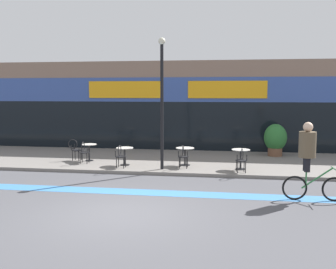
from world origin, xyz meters
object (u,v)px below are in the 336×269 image
Objects in this scene: cafe_chair_1_near at (120,155)px; cafe_chair_3_near at (241,159)px; cafe_chair_0_near at (84,151)px; cyclist_0 at (309,155)px; bistro_table_1 at (125,153)px; bistro_table_0 at (89,149)px; bistro_table_3 at (241,155)px; cafe_chair_0_side at (75,148)px; planter_pot at (275,139)px; bistro_table_2 at (185,153)px; cafe_chair_2_near at (183,155)px; lamp_post at (162,94)px.

cafe_chair_1_near and cafe_chair_3_near have the same top height.
cyclist_0 reaches higher than cafe_chair_0_near.
bistro_table_1 is at bearing 148.30° from cyclist_0.
bistro_table_3 is (6.25, -0.87, 0.04)m from bistro_table_0.
cafe_chair_1_near is at bearing 152.71° from cyclist_0.
cafe_chair_0_side is 0.62× the size of planter_pot.
cafe_chair_2_near reaches higher than bistro_table_2.
bistro_table_3 is 4.03m from cyclist_0.
cafe_chair_1_near reaches higher than bistro_table_2.
cafe_chair_3_near is at bearing 119.50° from cyclist_0.
lamp_post is (-4.55, -3.79, 2.06)m from planter_pot.
cafe_chair_1_near is at bearing -173.96° from bistro_table_3.
cafe_chair_1_near is at bearing -37.84° from bistro_table_0.
cafe_chair_3_near is at bearing -89.01° from bistro_table_3.
bistro_table_3 is 0.84× the size of cafe_chair_0_side.
cafe_chair_2_near reaches higher than bistro_table_1.
cafe_chair_1_near is at bearing -89.93° from bistro_table_1.
bistro_table_1 is 0.78× the size of cafe_chair_1_near.
cafe_chair_0_near is at bearing 66.75° from cafe_chair_1_near.
bistro_table_2 is at bearing -142.60° from planter_pot.
cafe_chair_1_near is at bearing -28.35° from cafe_chair_0_side.
bistro_table_0 is at bearing 51.61° from cafe_chair_1_near.
bistro_table_0 is 4.26m from lamp_post.
bistro_table_1 is 4.52m from bistro_table_3.
cafe_chair_3_near reaches higher than bistro_table_1.
cafe_chair_2_near is 5.18m from planter_pot.
lamp_post is (1.59, 0.07, 2.31)m from cafe_chair_1_near.
cafe_chair_2_near is (4.10, -0.38, 0.00)m from cafe_chair_0_near.
cyclist_0 reaches higher than cafe_chair_3_near.
bistro_table_1 is at bearing 178.13° from bistro_table_3.
lamp_post is at bearing -105.26° from cafe_chair_0_near.
cafe_chair_1_near is 0.19× the size of lamp_post.
cyclist_0 is (6.26, -3.72, 0.68)m from bistro_table_1.
cyclist_0 reaches higher than bistro_table_0.
planter_pot is at bearing 27.75° from bistro_table_1.
cafe_chair_2_near is 2.22m from cafe_chair_3_near.
bistro_table_1 is 0.78× the size of cafe_chair_2_near.
cafe_chair_3_near is at bearing -27.22° from bistro_table_2.
bistro_table_2 is 2.43m from cafe_chair_3_near.
cafe_chair_3_near reaches higher than bistro_table_0.
cafe_chair_0_side is at bearing 175.33° from bistro_table_2.
cafe_chair_0_side is 9.73m from cyclist_0.
bistro_table_2 is (4.10, -0.38, 0.00)m from bistro_table_0.
bistro_table_0 is at bearing 172.06° from bistro_table_3.
bistro_table_2 is (2.36, 0.34, 0.00)m from bistro_table_1.
bistro_table_0 is at bearing 1.25° from cafe_chair_0_side.
bistro_table_2 is 2.61m from lamp_post.
cafe_chair_3_near is at bearing -102.02° from cafe_chair_0_near.
cafe_chair_1_near reaches higher than bistro_table_3.
lamp_post is at bearing 77.57° from cafe_chair_3_near.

